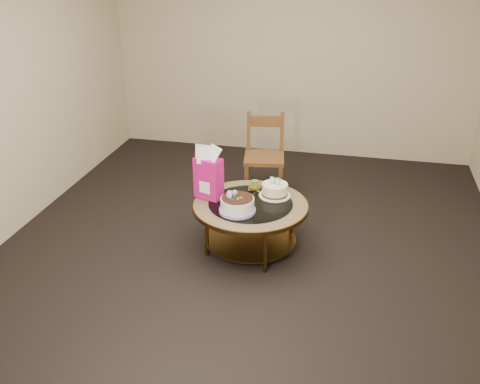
% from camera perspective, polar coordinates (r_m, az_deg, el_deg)
% --- Properties ---
extents(ground, '(5.00, 5.00, 0.00)m').
position_cam_1_polar(ground, '(4.89, 1.08, -5.98)').
color(ground, black).
rests_on(ground, ground).
extents(room_walls, '(4.52, 5.02, 2.61)m').
position_cam_1_polar(room_walls, '(4.29, 1.26, 11.86)').
color(room_walls, '#C0B191').
rests_on(room_walls, ground).
extents(coffee_table, '(1.02, 1.02, 0.46)m').
position_cam_1_polar(coffee_table, '(4.70, 1.12, -2.06)').
color(coffee_table, '#543A18').
rests_on(coffee_table, ground).
extents(decorated_cake, '(0.31, 0.31, 0.18)m').
position_cam_1_polar(decorated_cake, '(4.50, -0.31, -1.42)').
color(decorated_cake, '#A785BD').
rests_on(decorated_cake, coffee_table).
extents(cream_cake, '(0.29, 0.29, 0.18)m').
position_cam_1_polar(cream_cake, '(4.78, 3.74, 0.20)').
color(cream_cake, white).
rests_on(cream_cake, coffee_table).
extents(gift_bag, '(0.27, 0.23, 0.48)m').
position_cam_1_polar(gift_bag, '(4.68, -3.39, 2.06)').
color(gift_bag, '#D9147B').
rests_on(gift_bag, coffee_table).
extents(pillar_candle, '(0.12, 0.12, 0.09)m').
position_cam_1_polar(pillar_candle, '(4.92, 1.59, 0.66)').
color(pillar_candle, '#EEE262').
rests_on(pillar_candle, coffee_table).
extents(dining_chair, '(0.47, 0.47, 0.90)m').
position_cam_1_polar(dining_chair, '(5.70, 2.61, 3.91)').
color(dining_chair, brown).
rests_on(dining_chair, ground).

